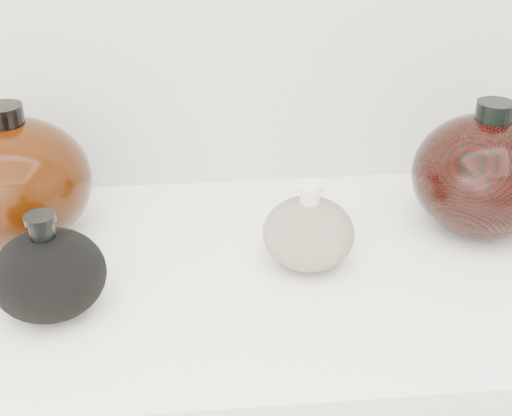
{
  "coord_description": "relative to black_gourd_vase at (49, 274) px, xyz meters",
  "views": [
    {
      "loc": [
        -0.03,
        0.18,
        1.41
      ],
      "look_at": [
        0.04,
        0.92,
        1.0
      ],
      "focal_mm": 50.0,
      "sensor_mm": 36.0,
      "label": 1
    }
  ],
  "objects": [
    {
      "name": "black_gourd_vase",
      "position": [
        0.0,
        0.0,
        0.0
      ],
      "size": [
        0.16,
        0.16,
        0.13
      ],
      "color": "black",
      "rests_on": "display_counter"
    },
    {
      "name": "cream_gourd_vase",
      "position": [
        0.31,
        0.07,
        -0.01
      ],
      "size": [
        0.14,
        0.14,
        0.12
      ],
      "color": "beige",
      "rests_on": "display_counter"
    },
    {
      "name": "left_round_pot",
      "position": [
        -0.07,
        0.18,
        0.03
      ],
      "size": [
        0.23,
        0.23,
        0.19
      ],
      "color": "black",
      "rests_on": "display_counter"
    },
    {
      "name": "right_round_pot",
      "position": [
        0.56,
        0.14,
        0.03
      ],
      "size": [
        0.22,
        0.22,
        0.19
      ],
      "color": "black",
      "rests_on": "display_counter"
    }
  ]
}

